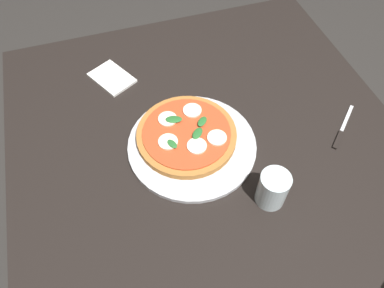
% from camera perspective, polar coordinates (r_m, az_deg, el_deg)
% --- Properties ---
extents(ground_plane, '(6.00, 6.00, 0.00)m').
position_cam_1_polar(ground_plane, '(1.62, 2.55, -17.85)').
color(ground_plane, '#2D2B28').
extents(dining_table, '(1.22, 1.03, 0.77)m').
position_cam_1_polar(dining_table, '(1.01, 3.91, -6.29)').
color(dining_table, black).
rests_on(dining_table, ground_plane).
extents(serving_tray, '(0.33, 0.33, 0.01)m').
position_cam_1_polar(serving_tray, '(0.95, 0.00, -0.14)').
color(serving_tray, silver).
rests_on(serving_tray, dining_table).
extents(pizza, '(0.26, 0.26, 0.03)m').
position_cam_1_polar(pizza, '(0.95, -0.85, 1.52)').
color(pizza, '#B27033').
rests_on(pizza, serving_tray).
extents(napkin, '(0.16, 0.14, 0.01)m').
position_cam_1_polar(napkin, '(1.14, -12.45, 10.10)').
color(napkin, white).
rests_on(napkin, dining_table).
extents(knife, '(0.12, 0.13, 0.01)m').
position_cam_1_polar(knife, '(1.06, 22.34, 1.79)').
color(knife, black).
rests_on(knife, dining_table).
extents(glass_cup, '(0.07, 0.07, 0.09)m').
position_cam_1_polar(glass_cup, '(0.85, 12.52, -6.87)').
color(glass_cup, silver).
rests_on(glass_cup, dining_table).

